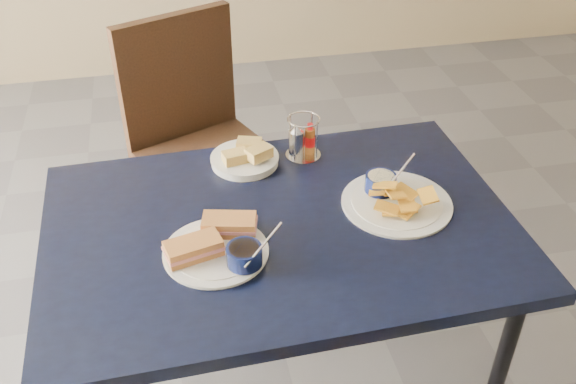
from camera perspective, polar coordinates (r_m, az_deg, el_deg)
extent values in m
plane|color=#56555B|center=(2.38, -0.20, -14.51)|extent=(6.00, 6.00, 0.00)
cube|color=black|center=(1.76, -0.69, -3.25)|extent=(1.28, 0.87, 0.04)
cylinder|color=black|center=(1.96, 18.06, -15.66)|extent=(0.04, 0.04, 0.71)
cylinder|color=black|center=(2.26, -16.30, -6.99)|extent=(0.04, 0.04, 0.71)
cylinder|color=black|center=(2.38, 10.83, -3.39)|extent=(0.04, 0.04, 0.71)
cube|color=black|center=(2.51, -7.11, 2.90)|extent=(0.61, 0.60, 0.04)
cylinder|color=black|center=(2.51, -10.58, -4.67)|extent=(0.04, 0.04, 0.46)
cylinder|color=black|center=(2.53, -1.95, -3.58)|extent=(0.04, 0.04, 0.46)
cylinder|color=black|center=(2.79, -11.01, 0.06)|extent=(0.04, 0.04, 0.46)
cylinder|color=black|center=(2.81, -3.27, 1.00)|extent=(0.04, 0.04, 0.46)
cube|color=black|center=(2.55, -8.06, 10.40)|extent=(0.45, 0.23, 0.49)
cylinder|color=white|center=(1.66, -6.44, -5.29)|extent=(0.27, 0.27, 0.01)
cylinder|color=white|center=(1.65, -6.45, -5.14)|extent=(0.22, 0.22, 0.00)
cube|color=#B67A41|center=(1.63, -8.39, -4.98)|extent=(0.15, 0.10, 0.04)
cube|color=tan|center=(1.63, -8.38, -5.10)|extent=(0.16, 0.11, 0.01)
cube|color=#B67A41|center=(1.69, -5.25, -2.91)|extent=(0.15, 0.10, 0.04)
cube|color=tan|center=(1.69, -5.24, -3.03)|extent=(0.16, 0.11, 0.01)
cylinder|color=#090F32|center=(1.59, -3.91, -5.64)|extent=(0.09, 0.09, 0.05)
cylinder|color=black|center=(1.58, -3.93, -5.20)|extent=(0.08, 0.08, 0.01)
cylinder|color=silver|center=(1.55, -2.21, -4.71)|extent=(0.11, 0.07, 0.08)
cylinder|color=white|center=(1.83, 9.63, -0.97)|extent=(0.31, 0.31, 0.01)
cylinder|color=white|center=(1.83, 9.65, -0.83)|extent=(0.26, 0.26, 0.00)
cube|color=gold|center=(1.85, 8.99, -0.19)|extent=(0.07, 0.06, 0.03)
cube|color=gold|center=(1.77, 9.39, -1.87)|extent=(0.08, 0.06, 0.02)
cube|color=gold|center=(1.77, 10.56, -1.73)|extent=(0.08, 0.07, 0.02)
cube|color=gold|center=(1.83, 7.93, 0.08)|extent=(0.07, 0.08, 0.02)
cube|color=gold|center=(1.76, 8.77, -1.49)|extent=(0.08, 0.07, 0.01)
cube|color=gold|center=(1.77, 10.57, -1.26)|extent=(0.06, 0.07, 0.01)
cube|color=gold|center=(1.81, 10.39, -0.11)|extent=(0.08, 0.08, 0.02)
cube|color=gold|center=(1.79, 9.55, -0.36)|extent=(0.05, 0.07, 0.02)
cube|color=gold|center=(1.79, 12.30, -0.49)|extent=(0.05, 0.07, 0.02)
cube|color=gold|center=(1.80, 8.60, 0.39)|extent=(0.08, 0.07, 0.02)
cylinder|color=#090F32|center=(1.85, 8.23, 0.80)|extent=(0.09, 0.09, 0.05)
cylinder|color=#C3BA93|center=(1.84, 8.27, 1.21)|extent=(0.08, 0.08, 0.01)
cylinder|color=silver|center=(1.82, 9.88, 1.71)|extent=(0.11, 0.07, 0.08)
cylinder|color=white|center=(1.98, -3.87, 2.80)|extent=(0.21, 0.21, 0.02)
cylinder|color=white|center=(1.97, -3.88, 3.06)|extent=(0.17, 0.17, 0.00)
cube|color=tan|center=(1.94, -4.68, 3.11)|extent=(0.08, 0.06, 0.03)
cube|color=tan|center=(1.99, -3.47, 4.19)|extent=(0.09, 0.07, 0.03)
cube|color=tan|center=(1.94, -2.61, 3.49)|extent=(0.09, 0.08, 0.03)
cylinder|color=silver|center=(2.01, 1.35, 3.32)|extent=(0.11, 0.11, 0.01)
cylinder|color=silver|center=(2.01, 2.10, 5.57)|extent=(0.01, 0.01, 0.13)
cylinder|color=silver|center=(2.00, 0.21, 5.37)|extent=(0.01, 0.01, 0.13)
cylinder|color=silver|center=(1.94, 0.63, 4.37)|extent=(0.01, 0.01, 0.13)
cylinder|color=silver|center=(1.96, 2.57, 4.58)|extent=(0.01, 0.01, 0.13)
torus|color=silver|center=(1.95, 1.40, 6.49)|extent=(0.10, 0.10, 0.00)
cylinder|color=silver|center=(1.99, 0.75, 4.35)|extent=(0.05, 0.05, 0.08)
cone|color=silver|center=(1.96, 0.76, 5.69)|extent=(0.04, 0.04, 0.02)
cylinder|color=brown|center=(2.00, 1.95, 4.56)|extent=(0.03, 0.03, 0.08)
cylinder|color=#B10A0B|center=(2.00, 1.95, 4.56)|extent=(0.03, 0.03, 0.03)
cylinder|color=#B10A0B|center=(1.97, 1.98, 5.84)|extent=(0.02, 0.02, 0.02)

